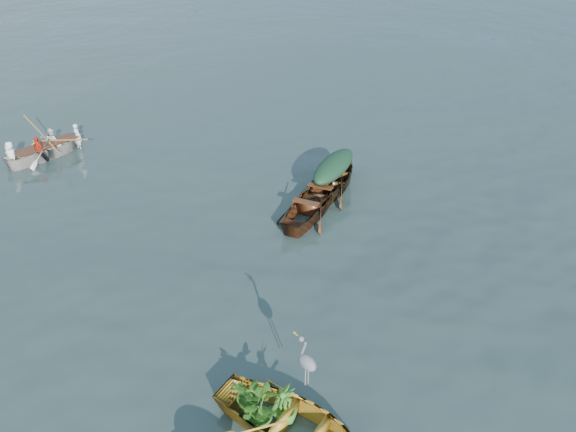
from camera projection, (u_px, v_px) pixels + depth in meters
name	position (u px, v px, depth m)	size (l,w,h in m)	color
ground	(336.00, 276.00, 12.81)	(140.00, 140.00, 0.00)	#2E413D
green_tarp_boat	(333.00, 190.00, 16.50)	(1.39, 4.48, 1.05)	#523113
open_wooden_boat	(313.00, 213.00, 15.33)	(1.29, 4.14, 0.95)	brown
rowed_boat	(48.00, 157.00, 18.54)	(1.16, 3.88, 0.90)	white
green_tarp_cover	(334.00, 166.00, 16.11)	(0.77, 2.47, 0.52)	#183C22
thwart_benches	(313.00, 197.00, 15.09)	(0.77, 2.07, 0.04)	#482510
heron	(307.00, 370.00, 9.04)	(0.28, 0.40, 0.92)	gray
dinghy_weeds	(263.00, 386.00, 8.96)	(0.70, 0.90, 0.60)	#33691B
rowers	(43.00, 134.00, 18.13)	(1.05, 2.71, 0.76)	silver
oars	(45.00, 144.00, 18.30)	(2.60, 0.60, 0.06)	olive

